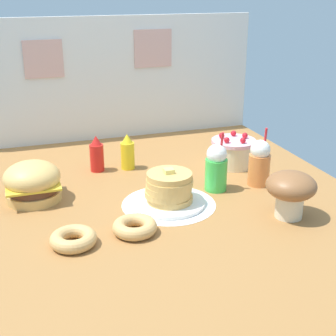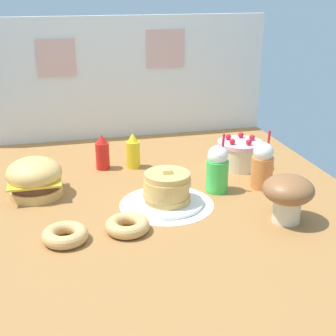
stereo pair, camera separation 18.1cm
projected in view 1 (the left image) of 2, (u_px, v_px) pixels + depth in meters
name	position (u px, v px, depth m)	size (l,w,h in m)	color
ground_plane	(155.00, 203.00, 2.36)	(2.04, 2.20, 0.02)	#9E6B38
back_wall	(105.00, 79.00, 3.18)	(2.04, 0.04, 0.80)	silver
doily_mat	(169.00, 204.00, 2.33)	(0.45, 0.45, 0.00)	white
burger	(32.00, 182.00, 2.35)	(0.27, 0.27, 0.20)	#DBA859
pancake_stack	(169.00, 190.00, 2.30)	(0.35, 0.35, 0.18)	white
layer_cake	(233.00, 152.00, 2.80)	(0.26, 0.26, 0.19)	beige
ketchup_bottle	(97.00, 155.00, 2.71)	(0.08, 0.08, 0.21)	red
mustard_bottle	(128.00, 153.00, 2.74)	(0.08, 0.08, 0.21)	yellow
cream_soda_cup	(216.00, 168.00, 2.45)	(0.11, 0.11, 0.31)	green
orange_float_cup	(259.00, 163.00, 2.52)	(0.11, 0.11, 0.31)	orange
donut_pink_glaze	(73.00, 239.00, 1.96)	(0.19, 0.19, 0.06)	tan
donut_chocolate	(135.00, 227.00, 2.05)	(0.19, 0.19, 0.06)	tan
mushroom_stool	(291.00, 190.00, 2.16)	(0.23, 0.23, 0.22)	beige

